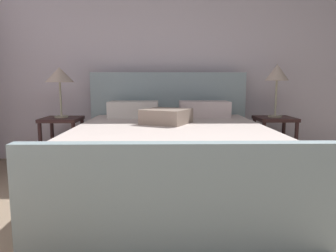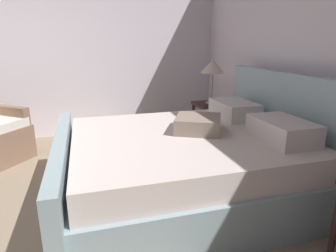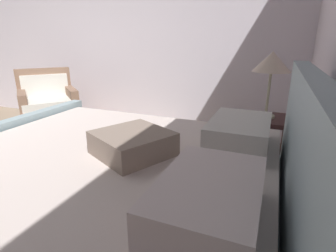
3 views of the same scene
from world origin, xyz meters
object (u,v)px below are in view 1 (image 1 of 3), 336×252
object	(u,v)px
nightstand_right	(274,133)
nightstand_left	(62,134)
bed	(171,153)
table_lamp_right	(277,74)
table_lamp_left	(59,76)

from	to	relation	value
nightstand_right	nightstand_left	bearing A→B (deg)	-179.77
bed	nightstand_right	distance (m)	1.51
table_lamp_right	table_lamp_left	distance (m)	2.56
nightstand_right	table_lamp_left	bearing A→B (deg)	-179.77
nightstand_right	table_lamp_right	bearing A→B (deg)	71.57
nightstand_left	table_lamp_left	size ratio (longest dim) A/B	1.01
nightstand_right	table_lamp_right	size ratio (longest dim) A/B	0.95
nightstand_right	nightstand_left	distance (m)	2.56
bed	table_lamp_left	size ratio (longest dim) A/B	3.75
bed	table_lamp_left	bearing A→B (deg)	148.25
bed	table_lamp_left	distance (m)	1.68
bed	nightstand_left	world-z (taller)	bed
table_lamp_left	bed	bearing A→B (deg)	-31.75
nightstand_left	table_lamp_right	bearing A→B (deg)	0.23
bed	table_lamp_right	size ratio (longest dim) A/B	3.52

